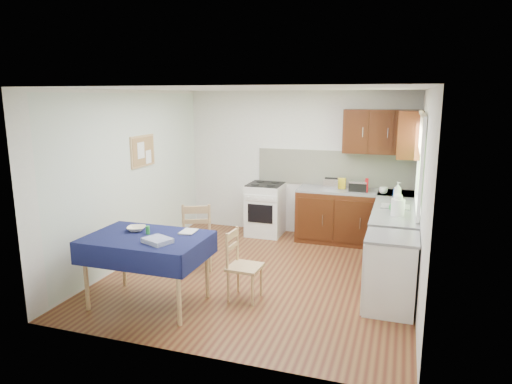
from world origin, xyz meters
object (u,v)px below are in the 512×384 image
(kettle, at_px, (398,206))
(toaster, at_px, (331,184))
(dining_table, at_px, (147,245))
(dish_rack, at_px, (395,206))
(chair_far, at_px, (197,234))
(chair_near, at_px, (242,263))
(sandwich_press, at_px, (358,186))

(kettle, bearing_deg, toaster, 126.74)
(dining_table, xyz_separation_m, dish_rack, (2.69, 2.04, 0.20))
(chair_far, relative_size, kettle, 3.34)
(chair_near, xyz_separation_m, sandwich_press, (1.09, 2.55, 0.53))
(dining_table, relative_size, sandwich_press, 4.87)
(dish_rack, bearing_deg, kettle, -88.41)
(sandwich_press, relative_size, dish_rack, 0.73)
(chair_far, distance_m, sandwich_press, 2.77)
(chair_far, xyz_separation_m, sandwich_press, (2.01, 1.85, 0.46))
(chair_near, distance_m, toaster, 2.72)
(sandwich_press, bearing_deg, chair_near, -118.75)
(toaster, relative_size, dish_rack, 0.64)
(sandwich_press, height_order, dish_rack, dish_rack)
(sandwich_press, xyz_separation_m, kettle, (0.64, -1.43, 0.05))
(dining_table, relative_size, kettle, 4.70)
(toaster, bearing_deg, chair_far, -149.96)
(sandwich_press, distance_m, kettle, 1.57)
(sandwich_press, height_order, kettle, kettle)
(dining_table, distance_m, chair_far, 1.19)
(dish_rack, bearing_deg, toaster, 132.89)
(dining_table, distance_m, toaster, 3.48)
(kettle, bearing_deg, sandwich_press, 114.22)
(chair_far, height_order, chair_near, chair_far)
(chair_far, distance_m, toaster, 2.49)
(toaster, relative_size, sandwich_press, 0.87)
(chair_near, height_order, sandwich_press, sandwich_press)
(toaster, xyz_separation_m, kettle, (1.09, -1.46, 0.04))
(toaster, height_order, dish_rack, toaster)
(dining_table, bearing_deg, dish_rack, 22.35)
(chair_near, bearing_deg, chair_far, 54.73)
(dining_table, distance_m, chair_near, 1.13)
(dish_rack, bearing_deg, sandwich_press, 118.46)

